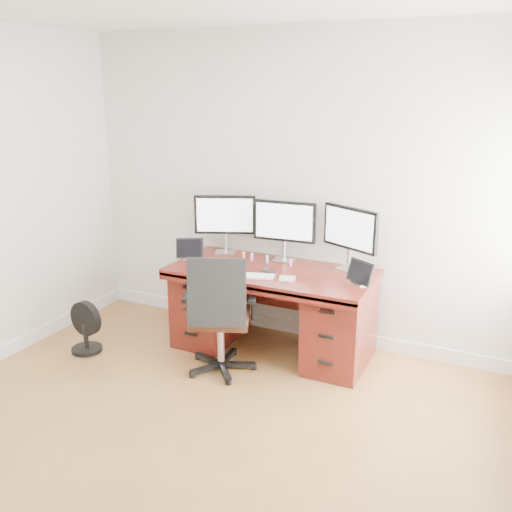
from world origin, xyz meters
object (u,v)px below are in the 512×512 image
at_px(floor_fan, 85,328).
at_px(keyboard, 256,276).
at_px(monitor_center, 284,223).
at_px(desk, 273,307).
at_px(office_chair, 220,334).

distance_m(floor_fan, keyboard, 1.58).
xyz_separation_m(monitor_center, keyboard, (-0.03, -0.49, -0.33)).
distance_m(desk, keyboard, 0.44).
xyz_separation_m(desk, keyboard, (-0.03, -0.26, 0.36)).
bearing_deg(desk, keyboard, -97.26).
bearing_deg(floor_fan, desk, 32.12).
bearing_deg(monitor_center, keyboard, -98.35).
xyz_separation_m(desk, floor_fan, (-1.45, -0.71, -0.18)).
bearing_deg(office_chair, floor_fan, 165.24).
height_order(desk, keyboard, keyboard).
bearing_deg(floor_fan, office_chair, 13.92).
distance_m(office_chair, floor_fan, 1.25).
height_order(office_chair, floor_fan, office_chair).
distance_m(desk, floor_fan, 1.63).
distance_m(desk, office_chair, 0.59).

